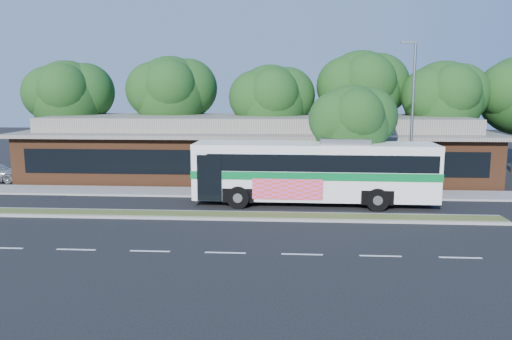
{
  "coord_description": "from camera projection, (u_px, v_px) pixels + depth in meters",
  "views": [
    {
      "loc": [
        2.43,
        -23.64,
        6.27
      ],
      "look_at": [
        0.67,
        3.15,
        2.0
      ],
      "focal_mm": 35.0,
      "sensor_mm": 36.0,
      "label": 1
    }
  ],
  "objects": [
    {
      "name": "ground",
      "position": [
        238.0,
        220.0,
        24.44
      ],
      "size": [
        120.0,
        120.0,
        0.0
      ],
      "primitive_type": "plane",
      "color": "black",
      "rests_on": "ground"
    },
    {
      "name": "median_strip",
      "position": [
        239.0,
        216.0,
        25.02
      ],
      "size": [
        26.0,
        1.1,
        0.15
      ],
      "primitive_type": "cube",
      "color": "#445122",
      "rests_on": "ground"
    },
    {
      "name": "sidewalk",
      "position": [
        249.0,
        193.0,
        30.74
      ],
      "size": [
        44.0,
        2.6,
        0.12
      ],
      "primitive_type": "cube",
      "color": "gray",
      "rests_on": "ground"
    },
    {
      "name": "parking_lot",
      "position": [
        1.0,
        180.0,
        35.45
      ],
      "size": [
        14.0,
        12.0,
        0.01
      ],
      "primitive_type": "cube",
      "color": "black",
      "rests_on": "ground"
    },
    {
      "name": "plaza_building",
      "position": [
        256.0,
        147.0,
        36.91
      ],
      "size": [
        33.2,
        11.2,
        4.45
      ],
      "color": "brown",
      "rests_on": "ground"
    },
    {
      "name": "lamp_post",
      "position": [
        412.0,
        115.0,
        28.97
      ],
      "size": [
        0.93,
        0.18,
        9.07
      ],
      "color": "slate",
      "rests_on": "ground"
    },
    {
      "name": "tree_bg_a",
      "position": [
        73.0,
        96.0,
        39.38
      ],
      "size": [
        6.47,
        5.8,
        8.63
      ],
      "color": "black",
      "rests_on": "ground"
    },
    {
      "name": "tree_bg_b",
      "position": [
        176.0,
        92.0,
        39.81
      ],
      "size": [
        6.69,
        6.0,
        9.0
      ],
      "color": "black",
      "rests_on": "ground"
    },
    {
      "name": "tree_bg_c",
      "position": [
        276.0,
        100.0,
        38.39
      ],
      "size": [
        6.24,
        5.6,
        8.26
      ],
      "color": "black",
      "rests_on": "ground"
    },
    {
      "name": "tree_bg_d",
      "position": [
        366.0,
        89.0,
        38.8
      ],
      "size": [
        6.91,
        6.2,
        9.37
      ],
      "color": "black",
      "rests_on": "ground"
    },
    {
      "name": "tree_bg_e",
      "position": [
        448.0,
        98.0,
        37.53
      ],
      "size": [
        6.47,
        5.8,
        8.5
      ],
      "color": "black",
      "rests_on": "ground"
    },
    {
      "name": "transit_bus",
      "position": [
        315.0,
        167.0,
        27.6
      ],
      "size": [
        13.36,
        3.28,
        3.73
      ],
      "rotation": [
        0.0,
        0.0,
        -0.01
      ],
      "color": "white",
      "rests_on": "ground"
    },
    {
      "name": "sidewalk_tree",
      "position": [
        356.0,
        121.0,
        28.65
      ],
      "size": [
        4.88,
        4.38,
        6.63
      ],
      "color": "black",
      "rests_on": "ground"
    }
  ]
}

